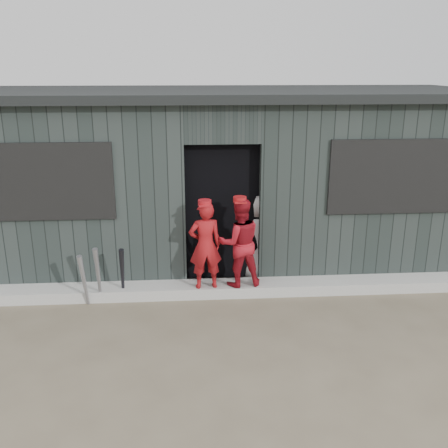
{
  "coord_description": "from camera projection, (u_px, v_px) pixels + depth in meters",
  "views": [
    {
      "loc": [
        -0.43,
        -4.34,
        2.95
      ],
      "look_at": [
        0.0,
        1.8,
        1.0
      ],
      "focal_mm": 40.0,
      "sensor_mm": 36.0,
      "label": 1
    }
  ],
  "objects": [
    {
      "name": "ground",
      "position": [
        236.0,
        371.0,
        5.05
      ],
      "size": [
        80.0,
        80.0,
        0.0
      ],
      "primitive_type": "plane",
      "color": "brown",
      "rests_on": "ground"
    },
    {
      "name": "curb",
      "position": [
        224.0,
        289.0,
        6.76
      ],
      "size": [
        8.0,
        0.36,
        0.15
      ],
      "primitive_type": "cube",
      "color": "#AAAAA5",
      "rests_on": "ground"
    },
    {
      "name": "bat_left",
      "position": [
        98.0,
        276.0,
        6.36
      ],
      "size": [
        0.08,
        0.25,
        0.81
      ],
      "primitive_type": "cone",
      "rotation": [
        0.22,
        0.0,
        0.03
      ],
      "color": "gray",
      "rests_on": "ground"
    },
    {
      "name": "bat_mid",
      "position": [
        84.0,
        281.0,
        6.3
      ],
      "size": [
        0.11,
        0.22,
        0.73
      ],
      "primitive_type": "cone",
      "rotation": [
        0.2,
        0.0,
        -0.2
      ],
      "color": "gray",
      "rests_on": "ground"
    },
    {
      "name": "bat_right",
      "position": [
        122.0,
        274.0,
        6.49
      ],
      "size": [
        0.11,
        0.24,
        0.74
      ],
      "primitive_type": "cone",
      "rotation": [
        0.22,
        0.0,
        0.21
      ],
      "color": "black",
      "rests_on": "ground"
    },
    {
      "name": "player_red_left",
      "position": [
        205.0,
        245.0,
        6.46
      ],
      "size": [
        0.46,
        0.33,
        1.17
      ],
      "primitive_type": "imported",
      "rotation": [
        0.0,
        0.0,
        3.26
      ],
      "color": "maroon",
      "rests_on": "curb"
    },
    {
      "name": "player_red_right",
      "position": [
        239.0,
        243.0,
        6.54
      ],
      "size": [
        0.64,
        0.53,
        1.19
      ],
      "primitive_type": "imported",
      "rotation": [
        0.0,
        0.0,
        3.29
      ],
      "color": "maroon",
      "rests_on": "curb"
    },
    {
      "name": "player_grey_back",
      "position": [
        260.0,
        237.0,
        7.04
      ],
      "size": [
        0.64,
        0.42,
        1.3
      ],
      "primitive_type": "imported",
      "rotation": [
        0.0,
        0.0,
        3.15
      ],
      "color": "#B4B4B4",
      "rests_on": "ground"
    },
    {
      "name": "dugout",
      "position": [
        217.0,
        175.0,
        7.99
      ],
      "size": [
        8.3,
        3.3,
        2.62
      ],
      "color": "black",
      "rests_on": "ground"
    }
  ]
}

